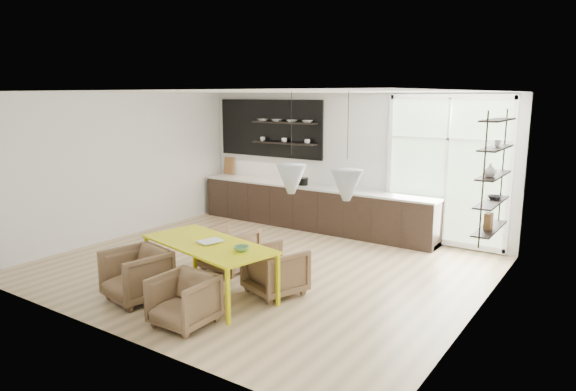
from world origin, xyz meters
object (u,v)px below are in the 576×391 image
object	(u,v)px
armchair_back_right	(276,270)
wire_stool	(130,262)
armchair_front_left	(137,275)
dining_table	(208,246)
armchair_front_right	(184,301)
armchair_back_left	(230,249)

from	to	relation	value
armchair_back_right	wire_stool	world-z (taller)	armchair_back_right
armchair_back_right	wire_stool	xyz separation A→B (m)	(-2.33, -0.73, -0.10)
armchair_front_left	wire_stool	world-z (taller)	armchair_front_left
dining_table	wire_stool	bearing A→B (deg)	-161.86
dining_table	armchair_front_left	distance (m)	1.07
dining_table	armchair_back_right	world-z (taller)	dining_table
dining_table	armchair_front_right	xyz separation A→B (m)	(0.45, -0.94, -0.39)
dining_table	armchair_back_left	xyz separation A→B (m)	(-0.44, 0.98, -0.36)
armchair_back_left	armchair_front_left	xyz separation A→B (m)	(-0.25, -1.71, 0.01)
armchair_front_left	wire_stool	bearing A→B (deg)	158.16
armchair_back_left	wire_stool	bearing A→B (deg)	46.74
dining_table	armchair_back_left	world-z (taller)	dining_table
wire_stool	armchair_front_right	bearing A→B (deg)	-21.30
dining_table	armchair_front_right	bearing A→B (deg)	-52.68
armchair_back_left	armchair_front_right	size ratio (longest dim) A/B	1.10
dining_table	armchair_back_left	distance (m)	1.13
armchair_back_right	armchair_front_right	size ratio (longest dim) A/B	1.07
armchair_back_right	armchair_front_left	distance (m)	1.96
armchair_back_right	armchair_front_right	distance (m)	1.54
armchair_front_right	wire_stool	bearing A→B (deg)	157.85
armchair_back_left	dining_table	bearing A→B (deg)	114.84
dining_table	armchair_front_right	distance (m)	1.12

